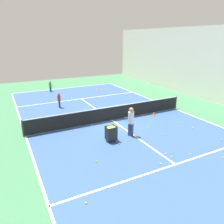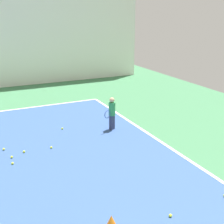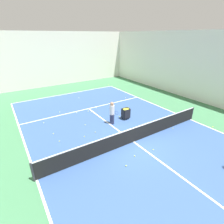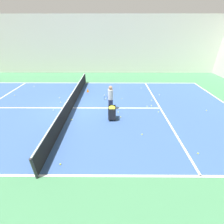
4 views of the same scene
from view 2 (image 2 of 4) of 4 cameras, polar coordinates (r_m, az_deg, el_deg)
line_baseline_near at (r=9.96m, az=9.79°, el=-5.95°), size 11.52×0.10×0.00m
player_near_baseline at (r=10.83m, az=-0.04°, el=0.11°), size 0.39×0.54×1.17m
training_cone_1 at (r=6.48m, az=-0.12°, el=-19.17°), size 0.19×0.19×0.22m
tennis_ball_7 at (r=9.06m, az=-17.73°, el=-8.92°), size 0.07×0.07×0.07m
tennis_ball_12 at (r=6.83m, az=10.64°, el=-18.09°), size 0.07×0.07×0.07m
tennis_ball_16 at (r=9.66m, az=-15.80°, el=-6.98°), size 0.07×0.07×0.07m
tennis_ball_19 at (r=9.75m, az=-11.05°, el=-6.37°), size 0.07×0.07×0.07m
tennis_ball_21 at (r=11.17m, az=-9.09°, el=-2.99°), size 0.07×0.07×0.07m
tennis_ball_23 at (r=10.01m, az=-19.20°, el=-6.43°), size 0.07×0.07×0.07m
tennis_ball_37 at (r=9.43m, az=-17.87°, el=-7.84°), size 0.07×0.07×0.07m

